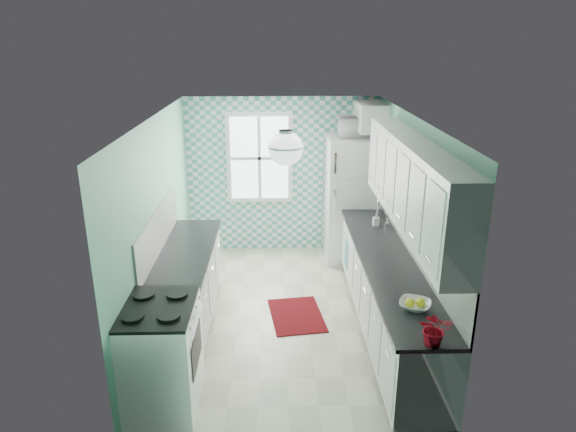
{
  "coord_description": "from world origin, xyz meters",
  "views": [
    {
      "loc": [
        -0.11,
        -5.76,
        3.36
      ],
      "look_at": [
        0.05,
        0.25,
        1.25
      ],
      "focal_mm": 32.0,
      "sensor_mm": 36.0,
      "label": 1
    }
  ],
  "objects_px": {
    "stove": "(161,354)",
    "fruit_bowl": "(415,305)",
    "sink": "(372,227)",
    "ceiling_light": "(286,148)",
    "potted_plant": "(435,329)",
    "microwave": "(357,127)",
    "fridge": "(354,199)"
  },
  "relations": [
    {
      "from": "microwave",
      "to": "potted_plant",
      "type": "bearing_deg",
      "value": 91.42
    },
    {
      "from": "ceiling_light",
      "to": "sink",
      "type": "relative_size",
      "value": 0.63
    },
    {
      "from": "fruit_bowl",
      "to": "potted_plant",
      "type": "relative_size",
      "value": 0.98
    },
    {
      "from": "stove",
      "to": "microwave",
      "type": "height_order",
      "value": "microwave"
    },
    {
      "from": "ceiling_light",
      "to": "fridge",
      "type": "height_order",
      "value": "ceiling_light"
    },
    {
      "from": "sink",
      "to": "potted_plant",
      "type": "distance_m",
      "value": 2.83
    },
    {
      "from": "ceiling_light",
      "to": "potted_plant",
      "type": "relative_size",
      "value": 1.17
    },
    {
      "from": "fridge",
      "to": "potted_plant",
      "type": "relative_size",
      "value": 6.51
    },
    {
      "from": "potted_plant",
      "to": "microwave",
      "type": "xyz_separation_m",
      "value": [
        -0.09,
        3.93,
        1.0
      ]
    },
    {
      "from": "stove",
      "to": "potted_plant",
      "type": "xyz_separation_m",
      "value": [
        2.4,
        -0.52,
        0.55
      ]
    },
    {
      "from": "microwave",
      "to": "sink",
      "type": "bearing_deg",
      "value": 94.94
    },
    {
      "from": "microwave",
      "to": "stove",
      "type": "bearing_deg",
      "value": 56.01
    },
    {
      "from": "ceiling_light",
      "to": "potted_plant",
      "type": "height_order",
      "value": "ceiling_light"
    },
    {
      "from": "fridge",
      "to": "microwave",
      "type": "relative_size",
      "value": 3.62
    },
    {
      "from": "fridge",
      "to": "microwave",
      "type": "bearing_deg",
      "value": 52.97
    },
    {
      "from": "stove",
      "to": "potted_plant",
      "type": "height_order",
      "value": "potted_plant"
    },
    {
      "from": "ceiling_light",
      "to": "potted_plant",
      "type": "distance_m",
      "value": 2.17
    },
    {
      "from": "stove",
      "to": "potted_plant",
      "type": "distance_m",
      "value": 2.52
    },
    {
      "from": "fruit_bowl",
      "to": "microwave",
      "type": "xyz_separation_m",
      "value": [
        -0.09,
        3.33,
        1.11
      ]
    },
    {
      "from": "sink",
      "to": "microwave",
      "type": "relative_size",
      "value": 1.03
    },
    {
      "from": "potted_plant",
      "to": "ceiling_light",
      "type": "bearing_deg",
      "value": 132.11
    },
    {
      "from": "sink",
      "to": "fruit_bowl",
      "type": "height_order",
      "value": "sink"
    },
    {
      "from": "stove",
      "to": "sink",
      "type": "xyz_separation_m",
      "value": [
        2.4,
        2.3,
        0.39
      ]
    },
    {
      "from": "stove",
      "to": "microwave",
      "type": "bearing_deg",
      "value": 57.04
    },
    {
      "from": "fruit_bowl",
      "to": "fridge",
      "type": "bearing_deg",
      "value": 91.55
    },
    {
      "from": "stove",
      "to": "sink",
      "type": "bearing_deg",
      "value": 44.94
    },
    {
      "from": "stove",
      "to": "microwave",
      "type": "relative_size",
      "value": 1.92
    },
    {
      "from": "fridge",
      "to": "stove",
      "type": "xyz_separation_m",
      "value": [
        -2.31,
        -3.41,
        -0.44
      ]
    },
    {
      "from": "fridge",
      "to": "sink",
      "type": "relative_size",
      "value": 3.5
    },
    {
      "from": "sink",
      "to": "fruit_bowl",
      "type": "distance_m",
      "value": 2.22
    },
    {
      "from": "ceiling_light",
      "to": "stove",
      "type": "height_order",
      "value": "ceiling_light"
    },
    {
      "from": "stove",
      "to": "fruit_bowl",
      "type": "bearing_deg",
      "value": 3.1
    }
  ]
}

